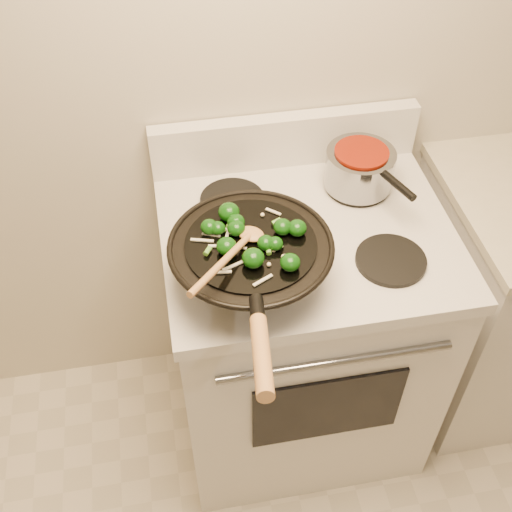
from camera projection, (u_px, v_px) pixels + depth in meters
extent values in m
plane|color=beige|center=(375.00, 30.00, 1.69)|extent=(3.50, 0.00, 3.50)
cube|color=silver|center=(299.00, 338.00, 2.05)|extent=(0.76, 0.64, 0.88)
cube|color=silver|center=(307.00, 236.00, 1.72)|extent=(0.78, 0.66, 0.04)
cube|color=silver|center=(285.00, 140.00, 1.86)|extent=(0.78, 0.05, 0.16)
cylinder|color=gray|center=(336.00, 362.00, 1.58)|extent=(0.60, 0.02, 0.02)
cube|color=black|center=(328.00, 409.00, 1.75)|extent=(0.42, 0.01, 0.28)
cylinder|color=black|center=(251.00, 279.00, 1.58)|extent=(0.18, 0.18, 0.01)
cylinder|color=black|center=(391.00, 260.00, 1.62)|extent=(0.18, 0.18, 0.01)
cylinder|color=black|center=(232.00, 200.00, 1.78)|extent=(0.18, 0.18, 0.01)
cylinder|color=black|center=(357.00, 185.00, 1.83)|extent=(0.18, 0.18, 0.01)
torus|color=black|center=(251.00, 245.00, 1.49)|extent=(0.39, 0.39, 0.01)
cylinder|color=black|center=(251.00, 244.00, 1.49)|extent=(0.31, 0.31, 0.01)
cylinder|color=black|center=(257.00, 309.00, 1.32)|extent=(0.04, 0.07, 0.04)
cylinder|color=#AE7A45|center=(262.00, 356.00, 1.21)|extent=(0.06, 0.21, 0.07)
ellipsoid|color=#0C3A09|center=(236.00, 228.00, 1.50)|extent=(0.04, 0.04, 0.04)
cylinder|color=#457D2D|center=(242.00, 231.00, 1.51)|extent=(0.02, 0.02, 0.02)
ellipsoid|color=#0C3A09|center=(266.00, 243.00, 1.47)|extent=(0.04, 0.04, 0.03)
ellipsoid|color=#0C3A09|center=(227.00, 246.00, 1.46)|extent=(0.05, 0.05, 0.04)
ellipsoid|color=#0C3A09|center=(275.00, 244.00, 1.47)|extent=(0.04, 0.04, 0.03)
cylinder|color=#457D2D|center=(280.00, 246.00, 1.48)|extent=(0.02, 0.02, 0.02)
ellipsoid|color=#0C3A09|center=(236.00, 222.00, 1.51)|extent=(0.04, 0.04, 0.04)
ellipsoid|color=#0C3A09|center=(297.00, 228.00, 1.50)|extent=(0.05, 0.05, 0.04)
ellipsoid|color=#0C3A09|center=(218.00, 228.00, 1.50)|extent=(0.04, 0.04, 0.03)
cylinder|color=#457D2D|center=(222.00, 230.00, 1.51)|extent=(0.02, 0.01, 0.02)
ellipsoid|color=#0C3A09|center=(229.00, 212.00, 1.53)|extent=(0.05, 0.05, 0.04)
ellipsoid|color=#0C3A09|center=(290.00, 262.00, 1.42)|extent=(0.05, 0.05, 0.04)
ellipsoid|color=#0C3A09|center=(209.00, 227.00, 1.50)|extent=(0.04, 0.04, 0.04)
cylinder|color=#457D2D|center=(215.00, 229.00, 1.51)|extent=(0.02, 0.02, 0.01)
ellipsoid|color=#0C3A09|center=(283.00, 227.00, 1.50)|extent=(0.04, 0.04, 0.04)
ellipsoid|color=#0C3A09|center=(253.00, 258.00, 1.43)|extent=(0.05, 0.05, 0.04)
cube|color=silver|center=(244.00, 232.00, 1.51)|extent=(0.03, 0.04, 0.00)
cube|color=silver|center=(218.00, 246.00, 1.48)|extent=(0.04, 0.01, 0.00)
cube|color=silver|center=(273.00, 212.00, 1.56)|extent=(0.04, 0.03, 0.00)
cube|color=silver|center=(227.00, 234.00, 1.51)|extent=(0.03, 0.05, 0.00)
cube|color=silver|center=(263.00, 280.00, 1.41)|extent=(0.05, 0.03, 0.00)
cube|color=silver|center=(236.00, 246.00, 1.48)|extent=(0.05, 0.03, 0.00)
cube|color=silver|center=(288.00, 228.00, 1.52)|extent=(0.05, 0.02, 0.00)
cube|color=silver|center=(202.00, 240.00, 1.49)|extent=(0.05, 0.02, 0.00)
cube|color=silver|center=(233.00, 266.00, 1.44)|extent=(0.05, 0.03, 0.00)
cube|color=silver|center=(288.00, 261.00, 1.45)|extent=(0.01, 0.04, 0.00)
cube|color=silver|center=(217.00, 230.00, 1.51)|extent=(0.05, 0.01, 0.00)
cube|color=silver|center=(211.00, 235.00, 1.50)|extent=(0.04, 0.02, 0.00)
cube|color=silver|center=(224.00, 272.00, 1.42)|extent=(0.04, 0.01, 0.00)
cylinder|color=#5AA033|center=(291.00, 262.00, 1.44)|extent=(0.02, 0.02, 0.01)
cylinder|color=#5AA033|center=(230.00, 224.00, 1.52)|extent=(0.02, 0.03, 0.02)
cylinder|color=#5AA033|center=(276.00, 247.00, 1.47)|extent=(0.03, 0.02, 0.02)
cylinder|color=#5AA033|center=(269.00, 250.00, 1.46)|extent=(0.03, 0.02, 0.02)
cylinder|color=#5AA033|center=(213.00, 227.00, 1.52)|extent=(0.03, 0.02, 0.01)
cylinder|color=#5AA033|center=(208.00, 251.00, 1.46)|extent=(0.01, 0.03, 0.02)
cylinder|color=#5AA033|center=(276.00, 222.00, 1.53)|extent=(0.02, 0.03, 0.02)
sphere|color=beige|center=(283.00, 257.00, 1.45)|extent=(0.01, 0.01, 0.01)
sphere|color=beige|center=(262.00, 215.00, 1.55)|extent=(0.01, 0.01, 0.01)
sphere|color=beige|center=(269.00, 264.00, 1.44)|extent=(0.01, 0.01, 0.01)
sphere|color=beige|center=(237.00, 228.00, 1.52)|extent=(0.01, 0.01, 0.01)
sphere|color=beige|center=(274.00, 250.00, 1.47)|extent=(0.01, 0.01, 0.01)
ellipsoid|color=#AE7A45|center=(251.00, 234.00, 1.50)|extent=(0.08, 0.08, 0.02)
cylinder|color=#AE7A45|center=(222.00, 263.00, 1.39)|extent=(0.18, 0.22, 0.07)
cylinder|color=gray|center=(359.00, 168.00, 1.78)|extent=(0.19, 0.19, 0.11)
cylinder|color=#6B1205|center=(362.00, 152.00, 1.74)|extent=(0.15, 0.15, 0.01)
cylinder|color=black|center=(399.00, 186.00, 1.66)|extent=(0.06, 0.12, 0.02)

